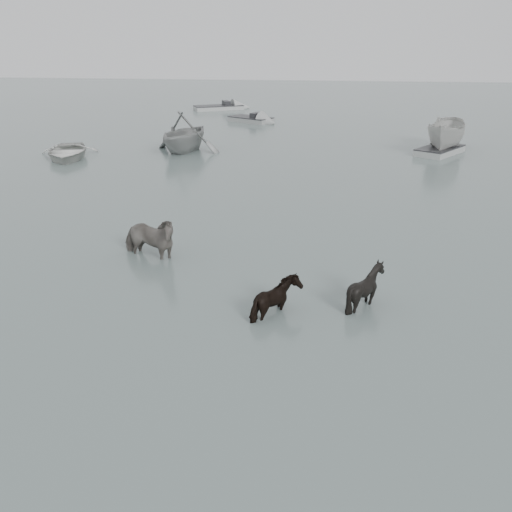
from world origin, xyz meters
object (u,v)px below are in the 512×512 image
pony_pinto (148,230)px  rowboat_lead (66,150)px  pony_black (366,281)px  pony_dark (277,292)px

pony_pinto → rowboat_lead: size_ratio=0.48×
pony_pinto → pony_black: 6.97m
pony_pinto → pony_dark: bearing=-109.1°
rowboat_lead → pony_pinto: bearing=-74.5°
pony_dark → pony_black: pony_black is taller
pony_pinto → pony_black: size_ratio=1.56×
pony_black → pony_dark: bearing=99.6°
rowboat_lead → pony_black: bearing=-64.0°
pony_dark → rowboat_lead: pony_dark is taller
pony_dark → rowboat_lead: (-13.13, 17.24, -0.18)m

